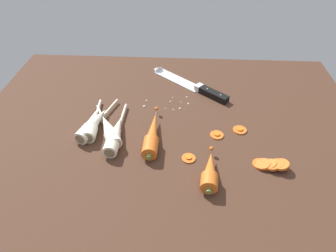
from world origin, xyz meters
The scene contains 13 objects.
ground_plane centered at (0.00, 0.00, -2.00)cm, with size 120.00×90.00×4.00cm, color #42281C.
chefs_knife centered at (5.22, 24.29, 0.65)cm, with size 28.60×25.08×4.18cm.
whole_carrot centered at (-4.18, -6.84, 2.10)cm, with size 4.27×22.47×4.20cm.
whole_carrot_second centered at (11.39, -19.98, 2.10)cm, with size 5.27×15.57×4.20cm.
parsnip_front centered at (-16.95, -5.27, 1.98)cm, with size 11.68×19.97×4.00cm.
parsnip_mid_left centered at (-14.67, -7.19, 1.98)cm, with size 4.25×23.75×4.00cm.
parsnip_mid_right centered at (-22.05, -2.98, 1.98)cm, with size 8.75×21.91×4.00cm.
parsnip_back centered at (-22.38, -2.82, 1.98)cm, with size 4.65×20.26×4.00cm.
carrot_slice_stack centered at (27.21, -15.60, 0.95)cm, with size 8.95×5.33×3.11cm.
carrot_slice_stray_near centered at (14.38, -3.74, 0.36)cm, with size 3.97×3.97×0.70cm.
carrot_slice_stray_mid centered at (21.38, -1.06, 0.36)cm, with size 4.06×4.06×0.70cm.
carrot_slice_stray_far centered at (6.18, -13.73, 0.36)cm, with size 3.76×3.76×0.70cm.
mince_crumbs centered at (-0.96, 11.13, 0.35)cm, with size 15.31×10.23×0.89cm.
Camera 1 is at (3.89, -72.14, 58.66)cm, focal length 32.79 mm.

